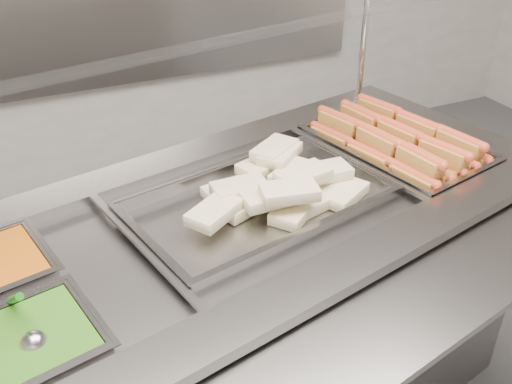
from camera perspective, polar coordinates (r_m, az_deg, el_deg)
name	(u,v)px	position (r m, az deg, el deg)	size (l,w,h in m)	color
steam_counter	(243,327)	(1.86, -1.29, -13.33)	(2.06, 1.22, 0.92)	slate
tray_rail	(382,327)	(1.31, 12.45, -13.04)	(1.86, 0.73, 0.05)	slate
sneeze_guard	(191,53)	(1.59, -6.53, 13.69)	(1.71, 0.64, 0.45)	silver
pan_hotdogs	(395,154)	(1.99, 13.72, 3.69)	(0.46, 0.62, 0.10)	gray
pan_wraps	(259,206)	(1.62, 0.29, -1.40)	(0.76, 0.54, 0.07)	gray
pan_peas	(20,359)	(1.29, -22.53, -15.15)	(0.35, 0.30, 0.10)	gray
hotdogs_in_buns	(398,142)	(1.95, 13.99, 4.89)	(0.41, 0.56, 0.12)	#9F6B21
tortilla_wraps	(283,186)	(1.63, 2.76, 0.64)	(0.57, 0.39, 0.10)	beige
serving_spoon	(31,335)	(1.26, -21.59, -13.18)	(0.07, 0.18, 0.15)	#AFAFB4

